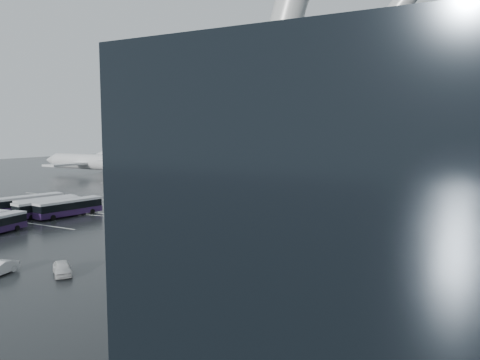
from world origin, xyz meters
The scene contains 23 objects.
ground centered at (0.00, 0.00, 0.00)m, with size 420.00×420.00×0.00m, color black.
lane_marking_near centered at (0.00, -2.00, 0.01)m, with size 120.00×0.25×0.01m, color white.
lane_marking_mid centered at (0.00, 12.00, 0.01)m, with size 120.00×0.25×0.01m, color white.
lane_marking_far centered at (0.00, 40.00, 0.01)m, with size 120.00×0.25×0.01m, color white.
bus_bay_line_south centered at (-24.00, -16.00, 0.01)m, with size 28.00×0.25×0.01m, color white.
bus_bay_line_north centered at (-24.00, 0.00, 0.01)m, with size 28.00×0.25×0.01m, color white.
airliner_main centered at (6.78, 25.16, 4.59)m, with size 53.45×46.23×18.34m.
airliner_gate_b centered at (12.90, 81.95, 5.00)m, with size 57.55×51.62×19.98m.
airliner_gate_c centered at (12.49, 126.84, 4.84)m, with size 54.06×50.13×19.35m.
jet_remote_west centered at (-83.41, 57.60, 5.19)m, with size 45.87×36.86×20.11m.
jet_remote_mid centered at (-81.62, 83.96, 5.32)m, with size 47.35×38.25×20.60m.
jet_remote_far centered at (-87.97, 115.35, 5.62)m, with size 49.87×40.13×21.78m.
bus_row_near_a centered at (-32.69, -7.55, 1.88)m, with size 5.67×14.20×3.41m.
bus_row_near_b centered at (-28.39, -6.79, 1.72)m, with size 5.05×13.02×3.13m.
bus_row_near_c centered at (-24.88, -9.41, 1.82)m, with size 4.71×13.74×3.32m.
bus_row_near_d centered at (-20.99, -7.50, 1.85)m, with size 5.04×14.01×3.37m.
van_curve_b centered at (8.85, -34.84, 0.82)m, with size 1.94×4.81×1.64m, color silver.
floodlight_mast centered at (-8.06, 3.59, 17.72)m, with size 2.16×2.16×28.17m.
gse_cart_belly_a centered at (21.60, 21.89, 0.65)m, with size 2.39×1.41×1.30m, color #B3B317.
gse_cart_belly_b centered at (21.54, 29.28, 0.59)m, with size 2.15×1.27×1.18m, color slate.
gse_cart_belly_c centered at (10.90, 16.71, 0.60)m, with size 2.20×1.30×1.20m, color #B3B317.
gse_cart_belly_d centered at (27.55, 19.00, 0.63)m, with size 2.32×1.37×1.26m, color slate.
gse_cart_belly_e centered at (16.85, 35.77, 0.51)m, with size 1.88×1.11×1.02m, color #B3B317.
Camera 1 is at (53.09, -72.10, 16.98)m, focal length 35.00 mm.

